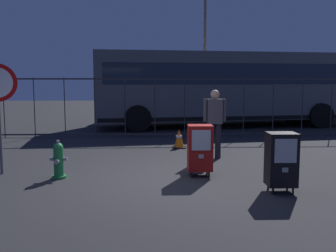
{
  "coord_description": "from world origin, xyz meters",
  "views": [
    {
      "loc": [
        0.04,
        -7.15,
        1.88
      ],
      "look_at": [
        0.3,
        1.2,
        0.9
      ],
      "focal_mm": 41.06,
      "sensor_mm": 36.0,
      "label": 1
    }
  ],
  "objects_px": {
    "fire_hydrant": "(59,160)",
    "newspaper_box_primary": "(200,148)",
    "traffic_cone": "(179,139)",
    "street_light_near_right": "(205,37)",
    "newspaper_box_secondary": "(281,159)",
    "bus_far": "(234,84)",
    "pedestrian": "(215,120)",
    "bus_near": "(224,85)"
  },
  "relations": [
    {
      "from": "pedestrian",
      "to": "street_light_near_right",
      "type": "height_order",
      "value": "street_light_near_right"
    },
    {
      "from": "traffic_cone",
      "to": "bus_near",
      "type": "height_order",
      "value": "bus_near"
    },
    {
      "from": "newspaper_box_primary",
      "to": "newspaper_box_secondary",
      "type": "bearing_deg",
      "value": -43.17
    },
    {
      "from": "fire_hydrant",
      "to": "bus_near",
      "type": "distance_m",
      "value": 9.78
    },
    {
      "from": "traffic_cone",
      "to": "street_light_near_right",
      "type": "relative_size",
      "value": 0.07
    },
    {
      "from": "fire_hydrant",
      "to": "pedestrian",
      "type": "bearing_deg",
      "value": 28.89
    },
    {
      "from": "newspaper_box_primary",
      "to": "street_light_near_right",
      "type": "distance_m",
      "value": 13.53
    },
    {
      "from": "newspaper_box_secondary",
      "to": "pedestrian",
      "type": "height_order",
      "value": "pedestrian"
    },
    {
      "from": "fire_hydrant",
      "to": "bus_far",
      "type": "xyz_separation_m",
      "value": [
        5.9,
        12.29,
        1.36
      ]
    },
    {
      "from": "bus_near",
      "to": "bus_far",
      "type": "height_order",
      "value": "same"
    },
    {
      "from": "fire_hydrant",
      "to": "newspaper_box_primary",
      "type": "relative_size",
      "value": 0.73
    },
    {
      "from": "newspaper_box_secondary",
      "to": "fire_hydrant",
      "type": "bearing_deg",
      "value": 164.93
    },
    {
      "from": "pedestrian",
      "to": "traffic_cone",
      "type": "height_order",
      "value": "pedestrian"
    },
    {
      "from": "fire_hydrant",
      "to": "traffic_cone",
      "type": "xyz_separation_m",
      "value": [
        2.54,
        3.32,
        -0.09
      ]
    },
    {
      "from": "bus_near",
      "to": "bus_far",
      "type": "xyz_separation_m",
      "value": [
        1.22,
        3.82,
        0.0
      ]
    },
    {
      "from": "traffic_cone",
      "to": "street_light_near_right",
      "type": "distance_m",
      "value": 10.63
    },
    {
      "from": "fire_hydrant",
      "to": "pedestrian",
      "type": "xyz_separation_m",
      "value": [
        3.31,
        1.83,
        0.6
      ]
    },
    {
      "from": "newspaper_box_secondary",
      "to": "street_light_near_right",
      "type": "xyz_separation_m",
      "value": [
        0.46,
        14.1,
        3.58
      ]
    },
    {
      "from": "newspaper_box_secondary",
      "to": "bus_far",
      "type": "distance_m",
      "value": 13.55
    },
    {
      "from": "pedestrian",
      "to": "bus_far",
      "type": "relative_size",
      "value": 0.16
    },
    {
      "from": "fire_hydrant",
      "to": "newspaper_box_primary",
      "type": "height_order",
      "value": "newspaper_box_primary"
    },
    {
      "from": "newspaper_box_primary",
      "to": "traffic_cone",
      "type": "bearing_deg",
      "value": 93.88
    },
    {
      "from": "pedestrian",
      "to": "bus_near",
      "type": "relative_size",
      "value": 0.16
    },
    {
      "from": "newspaper_box_primary",
      "to": "newspaper_box_secondary",
      "type": "relative_size",
      "value": 1.0
    },
    {
      "from": "traffic_cone",
      "to": "bus_far",
      "type": "xyz_separation_m",
      "value": [
        3.36,
        8.96,
        1.45
      ]
    },
    {
      "from": "newspaper_box_primary",
      "to": "traffic_cone",
      "type": "relative_size",
      "value": 1.92
    },
    {
      "from": "newspaper_box_secondary",
      "to": "pedestrian",
      "type": "bearing_deg",
      "value": 103.43
    },
    {
      "from": "fire_hydrant",
      "to": "newspaper_box_secondary",
      "type": "relative_size",
      "value": 0.73
    },
    {
      "from": "newspaper_box_primary",
      "to": "bus_near",
      "type": "relative_size",
      "value": 0.09
    },
    {
      "from": "fire_hydrant",
      "to": "newspaper_box_primary",
      "type": "xyz_separation_m",
      "value": [
        2.76,
        0.09,
        0.22
      ]
    },
    {
      "from": "bus_near",
      "to": "street_light_near_right",
      "type": "height_order",
      "value": "street_light_near_right"
    },
    {
      "from": "traffic_cone",
      "to": "street_light_near_right",
      "type": "height_order",
      "value": "street_light_near_right"
    },
    {
      "from": "newspaper_box_primary",
      "to": "pedestrian",
      "type": "relative_size",
      "value": 0.61
    },
    {
      "from": "pedestrian",
      "to": "traffic_cone",
      "type": "relative_size",
      "value": 3.15
    },
    {
      "from": "newspaper_box_secondary",
      "to": "traffic_cone",
      "type": "distance_m",
      "value": 4.65
    },
    {
      "from": "traffic_cone",
      "to": "street_light_near_right",
      "type": "bearing_deg",
      "value": 78.77
    },
    {
      "from": "pedestrian",
      "to": "traffic_cone",
      "type": "bearing_deg",
      "value": 117.25
    },
    {
      "from": "newspaper_box_secondary",
      "to": "bus_far",
      "type": "relative_size",
      "value": 0.09
    },
    {
      "from": "fire_hydrant",
      "to": "street_light_near_right",
      "type": "relative_size",
      "value": 0.1
    },
    {
      "from": "bus_far",
      "to": "fire_hydrant",
      "type": "bearing_deg",
      "value": -107.86
    },
    {
      "from": "pedestrian",
      "to": "street_light_near_right",
      "type": "bearing_deg",
      "value": 84.11
    },
    {
      "from": "fire_hydrant",
      "to": "newspaper_box_primary",
      "type": "bearing_deg",
      "value": 1.86
    }
  ]
}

